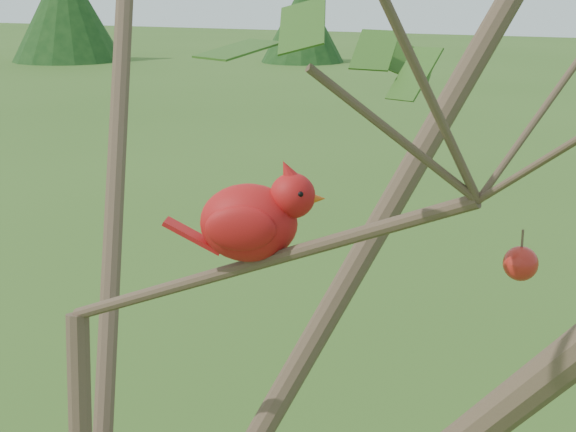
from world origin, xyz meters
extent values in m
sphere|color=#AC1F17|center=(0.59, 0.10, 2.12)|extent=(0.04, 0.04, 0.04)
ellipsoid|color=red|center=(0.25, 0.07, 2.13)|extent=(0.15, 0.13, 0.10)
sphere|color=red|center=(0.31, 0.09, 2.17)|extent=(0.07, 0.07, 0.06)
cone|color=red|center=(0.30, 0.09, 2.20)|extent=(0.05, 0.04, 0.04)
cone|color=#D85914|center=(0.33, 0.10, 2.17)|extent=(0.03, 0.03, 0.02)
ellipsoid|color=black|center=(0.33, 0.10, 2.17)|extent=(0.03, 0.03, 0.03)
cube|color=red|center=(0.19, 0.05, 2.11)|extent=(0.08, 0.05, 0.04)
ellipsoid|color=red|center=(0.24, 0.11, 2.14)|extent=(0.09, 0.06, 0.06)
ellipsoid|color=red|center=(0.26, 0.04, 2.14)|extent=(0.09, 0.06, 0.06)
cylinder|color=#4A3527|center=(-10.63, 24.07, 1.09)|extent=(0.33, 0.33, 2.18)
cone|color=black|center=(-10.63, 24.07, 1.18)|extent=(2.54, 2.54, 2.36)
cylinder|color=#4A3527|center=(-17.41, 21.31, 1.46)|extent=(0.44, 0.44, 2.93)
cone|color=black|center=(-17.41, 21.31, 1.59)|extent=(3.42, 3.42, 3.17)
camera|label=1|loc=(0.76, -0.88, 2.43)|focal=55.00mm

